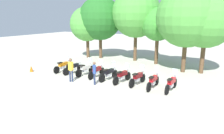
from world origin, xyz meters
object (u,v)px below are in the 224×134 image
Objects in this scene: tree_1 at (100,19)px; traffic_cone at (31,69)px; motorcycle_0 at (63,66)px; tree_3 at (158,25)px; person_1 at (71,68)px; tree_4 at (187,17)px; person_0 at (94,71)px; motorcycle_8 at (171,83)px; motorcycle_6 at (138,78)px; motorcycle_4 at (109,73)px; motorcycle_5 at (122,76)px; motorcycle_7 at (153,81)px; motorcycle_2 at (86,69)px; tree_5 at (206,20)px; tree_2 at (136,13)px; motorcycle_1 at (73,68)px; motorcycle_3 at (97,71)px; tree_0 at (87,24)px.

traffic_cone is at bearing -103.02° from tree_1.
tree_3 is at bearing -40.90° from motorcycle_0.
tree_4 is (6.68, 6.93, 3.65)m from person_1.
motorcycle_8 is at bearing -31.01° from person_0.
motorcycle_6 is 1.32× the size of person_0.
motorcycle_4 is 1.00× the size of motorcycle_5.
tree_1 is 12.63× the size of traffic_cone.
motorcycle_5 is 2.37m from motorcycle_7.
tree_5 is (8.28, 5.25, 3.93)m from motorcycle_2.
motorcycle_7 is 0.29× the size of tree_2.
motorcycle_7 is at bearing -39.95° from tree_1.
motorcycle_6 is 2.37m from motorcycle_8.
motorcycle_4 is 2.87m from person_1.
tree_1 is 6.70m from tree_3.
motorcycle_0 is 1.19m from motorcycle_1.
motorcycle_5 is at bearing -94.53° from motorcycle_3.
traffic_cone is (-5.97, -1.36, -0.24)m from motorcycle_3.
tree_2 is 1.35× the size of tree_3.
tree_3 reaches higher than motorcycle_2.
motorcycle_1 is at bearing -76.50° from tree_1.
motorcycle_7 is 1.32× the size of person_0.
motorcycle_6 is 1.23× the size of person_1.
motorcycle_1 is at bearing -150.51° from tree_5.
motorcycle_4 is at bearing -83.36° from motorcycle_1.
person_0 is 1.90m from person_1.
tree_0 reaches higher than motorcycle_1.
motorcycle_2 is at bearing -144.35° from tree_4.
motorcycle_5 is 8.01m from tree_3.
tree_0 is 8.66m from traffic_cone.
tree_5 is (8.11, 7.26, 3.40)m from person_1.
motorcycle_8 is at bearing -30.70° from tree_0.
tree_1 is at bearing 177.05° from person_1.
motorcycle_1 is 4.74m from motorcycle_5.
motorcycle_1 is 10.35m from tree_4.
tree_5 is at bearing -20.12° from tree_3.
person_1 is 0.25× the size of tree_1.
motorcycle_8 is 8.69m from tree_3.
motorcycle_8 is at bearing -91.20° from motorcycle_0.
person_0 is at bearing -101.61° from tree_3.
tree_0 is (-6.69, 6.65, 3.36)m from motorcycle_4.
tree_1 reaches higher than person_0.
motorcycle_1 is 1.19m from motorcycle_2.
tree_5 is at bearing -8.31° from tree_1.
tree_5 is 15.27m from traffic_cone.
motorcycle_5 is 0.37× the size of tree_0.
tree_4 is at bearing -48.87° from motorcycle_1.
tree_3 reaches higher than person_0.
motorcycle_4 and motorcycle_5 have the same top height.
person_1 is (1.35, -1.91, 0.54)m from motorcycle_1.
tree_4 reaches higher than motorcycle_8.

